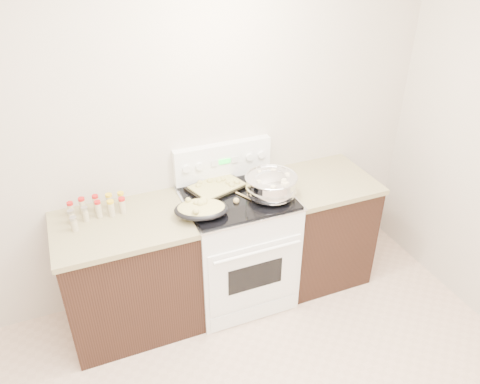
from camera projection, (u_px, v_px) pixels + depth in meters
name	position (u px, v px, depth m)	size (l,w,h in m)	color
room_shell	(292.00, 225.00, 1.74)	(4.10, 3.60, 2.75)	beige
counter_left	(130.00, 275.00, 3.36)	(0.93, 0.67, 0.92)	black
counter_right	(319.00, 227.00, 3.86)	(0.73, 0.67, 0.92)	black
kitchen_range	(237.00, 245.00, 3.61)	(0.78, 0.73, 1.22)	white
mixing_bowl	(271.00, 186.00, 3.31)	(0.45, 0.45, 0.22)	silver
roasting_pan	(201.00, 209.00, 3.14)	(0.43, 0.36, 0.11)	black
baking_sheet	(218.00, 186.00, 3.45)	(0.47, 0.39, 0.06)	black
wooden_spoon	(237.00, 198.00, 3.32)	(0.14, 0.24, 0.04)	tan
blue_ladle	(272.00, 196.00, 3.31)	(0.18, 0.24, 0.10)	#7FACBD
spice_jars	(96.00, 208.00, 3.16)	(0.38, 0.23, 0.13)	#BFB28C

